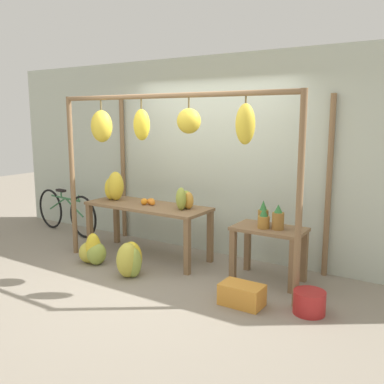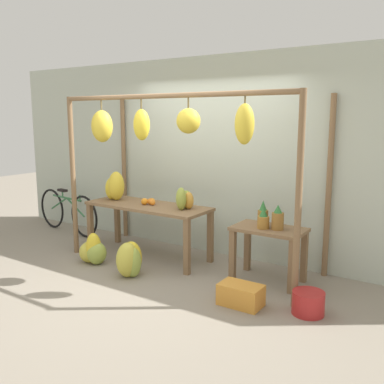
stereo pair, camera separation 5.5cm
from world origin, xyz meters
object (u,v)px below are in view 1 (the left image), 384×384
banana_pile_on_table (114,187)px  orange_pile (149,202)px  pineapple_cluster (269,218)px  banana_pile_ground_left (93,252)px  parked_bicycle (66,212)px  banana_pile_ground_right (130,260)px  papaya_pile (185,200)px  blue_bucket (309,302)px  fruit_crate_white (242,295)px

banana_pile_on_table → orange_pile: size_ratio=2.12×
orange_pile → pineapple_cluster: bearing=1.3°
banana_pile_ground_left → parked_bicycle: parked_bicycle is taller
banana_pile_ground_right → papaya_pile: (0.32, 0.76, 0.67)m
orange_pile → banana_pile_ground_right: bearing=-69.8°
blue_bucket → orange_pile: bearing=167.8°
banana_pile_ground_right → orange_pile: bearing=110.2°
banana_pile_on_table → parked_bicycle: 1.51m
banana_pile_on_table → banana_pile_ground_left: bearing=-73.8°
banana_pile_ground_right → blue_bucket: bearing=5.0°
banana_pile_on_table → fruit_crate_white: (2.45, -0.72, -0.84)m
orange_pile → blue_bucket: 2.61m
blue_bucket → papaya_pile: size_ratio=1.05×
orange_pile → pineapple_cluster: size_ratio=0.59×
banana_pile_ground_left → parked_bicycle: 1.80m
fruit_crate_white → orange_pile: bearing=158.2°
pineapple_cluster → banana_pile_ground_left: (-2.22, -0.69, -0.62)m
banana_pile_on_table → banana_pile_ground_right: (0.91, -0.72, -0.74)m
fruit_crate_white → blue_bucket: blue_bucket is taller
banana_pile_ground_right → fruit_crate_white: bearing=0.1°
orange_pile → blue_bucket: size_ratio=0.62×
banana_pile_ground_right → fruit_crate_white: banana_pile_ground_right is taller
fruit_crate_white → blue_bucket: size_ratio=1.39×
pineapple_cluster → papaya_pile: bearing=-179.5°
banana_pile_on_table → pineapple_cluster: (2.41, 0.05, -0.16)m
blue_bucket → banana_pile_ground_right: bearing=-175.0°
orange_pile → banana_pile_ground_left: size_ratio=0.40×
banana_pile_ground_right → papaya_pile: papaya_pile is taller
blue_bucket → parked_bicycle: bearing=170.1°
fruit_crate_white → blue_bucket: bearing=16.0°
banana_pile_ground_right → blue_bucket: 2.21m
banana_pile_ground_left → blue_bucket: size_ratio=1.53×
banana_pile_ground_right → parked_bicycle: bearing=156.9°
banana_pile_ground_left → parked_bicycle: size_ratio=0.30×
papaya_pile → pineapple_cluster: bearing=0.5°
pineapple_cluster → fruit_crate_white: size_ratio=0.75×
banana_pile_on_table → fruit_crate_white: size_ratio=0.94×
pineapple_cluster → banana_pile_ground_right: size_ratio=0.77×
papaya_pile → banana_pile_on_table: bearing=-178.3°
banana_pile_ground_right → papaya_pile: size_ratio=1.43×
fruit_crate_white → papaya_pile: (-1.22, 0.75, 0.77)m
banana_pile_on_table → papaya_pile: bearing=1.7°
blue_bucket → parked_bicycle: parked_bicycle is taller
fruit_crate_white → banana_pile_on_table: bearing=163.7°
pineapple_cluster → papaya_pile: 1.19m
orange_pile → pineapple_cluster: (1.77, 0.04, -0.01)m
blue_bucket → pineapple_cluster: bearing=140.6°
pineapple_cluster → blue_bucket: 1.12m
parked_bicycle → papaya_pile: (2.59, -0.22, 0.52)m
banana_pile_ground_left → papaya_pile: size_ratio=1.61×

